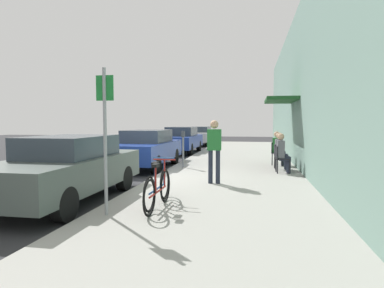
# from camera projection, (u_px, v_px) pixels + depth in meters

# --- Properties ---
(ground_plane) EXTENTS (60.00, 60.00, 0.00)m
(ground_plane) POSITION_uv_depth(u_px,v_px,m) (153.00, 181.00, 9.92)
(ground_plane) COLOR #2D2D30
(sidewalk_slab) EXTENTS (4.50, 32.00, 0.12)m
(sidewalk_slab) POSITION_uv_depth(u_px,v_px,m) (232.00, 171.00, 11.46)
(sidewalk_slab) COLOR #9E9B93
(sidewalk_slab) RESTS_ON ground_plane
(building_facade) EXTENTS (1.40, 32.00, 5.97)m
(building_facade) POSITION_uv_depth(u_px,v_px,m) (306.00, 85.00, 10.82)
(building_facade) COLOR gray
(building_facade) RESTS_ON ground_plane
(parked_car_0) EXTENTS (1.80, 4.40, 1.46)m
(parked_car_0) POSITION_uv_depth(u_px,v_px,m) (67.00, 168.00, 7.28)
(parked_car_0) COLOR #47514C
(parked_car_0) RESTS_ON ground_plane
(parked_car_1) EXTENTS (1.80, 4.40, 1.46)m
(parked_car_1) POSITION_uv_depth(u_px,v_px,m) (146.00, 148.00, 12.66)
(parked_car_1) COLOR navy
(parked_car_1) RESTS_ON ground_plane
(parked_car_2) EXTENTS (1.80, 4.40, 1.48)m
(parked_car_2) POSITION_uv_depth(u_px,v_px,m) (181.00, 140.00, 18.72)
(parked_car_2) COLOR navy
(parked_car_2) RESTS_ON ground_plane
(parked_car_3) EXTENTS (1.80, 4.40, 1.41)m
(parked_car_3) POSITION_uv_depth(u_px,v_px,m) (199.00, 135.00, 24.92)
(parked_car_3) COLOR #B7B7BC
(parked_car_3) RESTS_ON ground_plane
(parking_meter) EXTENTS (0.12, 0.10, 1.32)m
(parking_meter) POSITION_uv_depth(u_px,v_px,m) (183.00, 146.00, 11.92)
(parking_meter) COLOR slate
(parking_meter) RESTS_ON sidewalk_slab
(street_sign) EXTENTS (0.32, 0.06, 2.60)m
(street_sign) POSITION_uv_depth(u_px,v_px,m) (105.00, 130.00, 5.76)
(street_sign) COLOR gray
(street_sign) RESTS_ON sidewalk_slab
(bicycle_0) EXTENTS (0.46, 1.71, 0.90)m
(bicycle_0) POSITION_uv_depth(u_px,v_px,m) (158.00, 187.00, 6.54)
(bicycle_0) COLOR black
(bicycle_0) RESTS_ON sidewalk_slab
(bicycle_1) EXTENTS (0.46, 1.71, 0.90)m
(bicycle_1) POSITION_uv_depth(u_px,v_px,m) (158.00, 190.00, 6.26)
(bicycle_1) COLOR black
(bicycle_1) RESTS_ON sidewalk_slab
(cafe_chair_0) EXTENTS (0.46, 0.46, 0.87)m
(cafe_chair_0) POSITION_uv_depth(u_px,v_px,m) (280.00, 157.00, 10.63)
(cafe_chair_0) COLOR black
(cafe_chair_0) RESTS_ON sidewalk_slab
(seated_patron_0) EXTENTS (0.44, 0.37, 1.29)m
(seated_patron_0) POSITION_uv_depth(u_px,v_px,m) (282.00, 152.00, 10.61)
(seated_patron_0) COLOR #232838
(seated_patron_0) RESTS_ON sidewalk_slab
(cafe_chair_1) EXTENTS (0.46, 0.46, 0.87)m
(cafe_chair_1) POSITION_uv_depth(u_px,v_px,m) (279.00, 155.00, 11.44)
(cafe_chair_1) COLOR black
(cafe_chair_1) RESTS_ON sidewalk_slab
(seated_patron_1) EXTENTS (0.44, 0.37, 1.29)m
(seated_patron_1) POSITION_uv_depth(u_px,v_px,m) (280.00, 149.00, 11.42)
(seated_patron_1) COLOR #232838
(seated_patron_1) RESTS_ON sidewalk_slab
(cafe_chair_2) EXTENTS (0.55, 0.55, 0.87)m
(cafe_chair_2) POSITION_uv_depth(u_px,v_px,m) (276.00, 152.00, 12.57)
(cafe_chair_2) COLOR black
(cafe_chair_2) RESTS_ON sidewalk_slab
(seated_patron_2) EXTENTS (0.51, 0.46, 1.29)m
(seated_patron_2) POSITION_uv_depth(u_px,v_px,m) (278.00, 147.00, 12.53)
(seated_patron_2) COLOR #232838
(seated_patron_2) RESTS_ON sidewalk_slab
(pedestrian_standing) EXTENTS (0.36, 0.22, 1.70)m
(pedestrian_standing) POSITION_uv_depth(u_px,v_px,m) (214.00, 146.00, 8.76)
(pedestrian_standing) COLOR #232838
(pedestrian_standing) RESTS_ON sidewalk_slab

